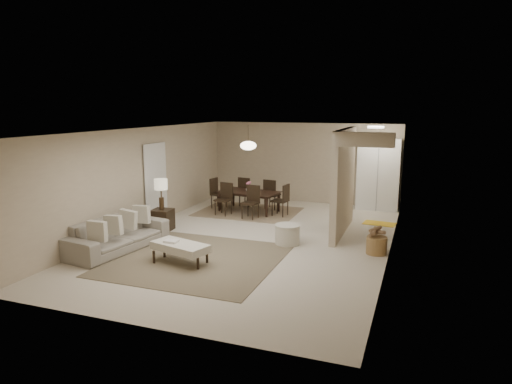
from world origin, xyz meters
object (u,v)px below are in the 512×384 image
at_px(dining_table, 248,202).
at_px(pantry_cabinet, 378,174).
at_px(sofa, 118,234).
at_px(wicker_basket, 377,245).
at_px(side_table, 162,220).
at_px(round_pouf, 287,235).
at_px(ottoman_bench, 180,247).

bearing_deg(dining_table, pantry_cabinet, 33.63).
height_order(sofa, wicker_basket, sofa).
bearing_deg(side_table, wicker_basket, -0.67).
distance_m(pantry_cabinet, wicker_basket, 4.36).
bearing_deg(wicker_basket, side_table, 179.33).
height_order(round_pouf, dining_table, dining_table).
xyz_separation_m(wicker_basket, dining_table, (-3.86, 2.62, 0.12)).
relative_size(round_pouf, wicker_basket, 1.33).
bearing_deg(ottoman_bench, wicker_basket, 43.91).
height_order(pantry_cabinet, round_pouf, pantry_cabinet).
relative_size(side_table, wicker_basket, 1.23).
distance_m(round_pouf, dining_table, 3.25).
bearing_deg(pantry_cabinet, side_table, -138.53).
height_order(side_table, dining_table, dining_table).
bearing_deg(round_pouf, wicker_basket, -0.23).
distance_m(sofa, dining_table, 4.45).
relative_size(ottoman_bench, side_table, 2.39).
distance_m(pantry_cabinet, round_pouf, 4.59).
height_order(pantry_cabinet, side_table, pantry_cabinet).
relative_size(sofa, round_pouf, 4.11).
distance_m(sofa, round_pouf, 3.66).
distance_m(pantry_cabinet, side_table, 6.39).
distance_m(ottoman_bench, round_pouf, 2.51).
relative_size(pantry_cabinet, dining_table, 1.23).
height_order(pantry_cabinet, dining_table, pantry_cabinet).
relative_size(pantry_cabinet, side_table, 4.03).
xyz_separation_m(sofa, side_table, (0.05, 1.69, -0.08)).
relative_size(ottoman_bench, dining_table, 0.73).
bearing_deg(side_table, round_pouf, -0.93).
bearing_deg(ottoman_bench, dining_table, 109.43).
xyz_separation_m(round_pouf, dining_table, (-1.93, 2.61, 0.08)).
bearing_deg(side_table, ottoman_bench, -50.73).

